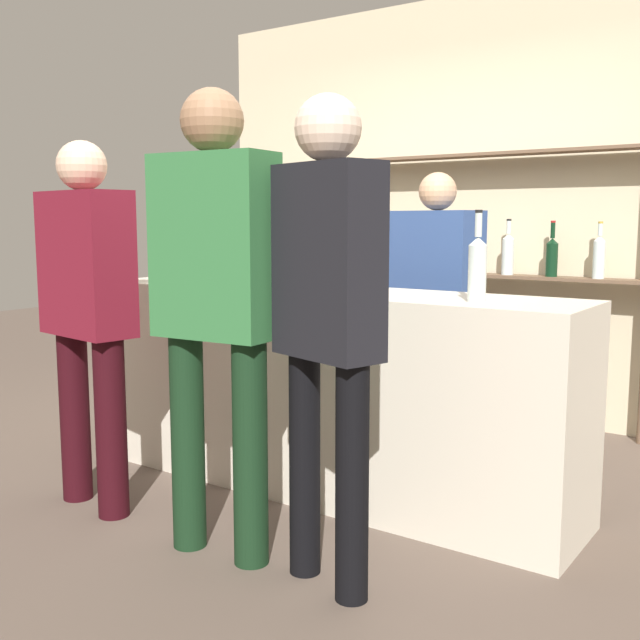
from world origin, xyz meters
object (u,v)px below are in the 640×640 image
Objects in this scene: counter_bottle_0 at (174,257)px; server_behind_counter at (436,295)px; counter_bottle_2 at (199,257)px; customer_right at (328,302)px; customer_left at (87,300)px; wine_glass at (346,268)px; counter_bottle_1 at (477,267)px; ice_bucket at (331,263)px; customer_center at (215,289)px.

counter_bottle_0 is 1.47m from server_behind_counter.
counter_bottle_2 is 0.21× the size of customer_right.
customer_left reaches higher than server_behind_counter.
wine_glass is 0.09× the size of customer_left.
counter_bottle_2 is 0.23× the size of server_behind_counter.
counter_bottle_0 is 2.12× the size of wine_glass.
counter_bottle_2 reaches higher than counter_bottle_0.
ice_bucket is at bearing 167.05° from counter_bottle_1.
counter_bottle_1 is at bearing 0.16° from wine_glass.
customer_right is at bearing -82.33° from customer_left.
counter_bottle_2 is (0.28, -0.10, 0.01)m from counter_bottle_0.
customer_right is at bearing 24.19° from server_behind_counter.
wine_glass is (1.21, -0.11, -0.01)m from counter_bottle_0.
counter_bottle_0 is at bearing -45.74° from server_behind_counter.
wine_glass is at bearing -12.67° from customer_center.
customer_left is at bearing -155.32° from counter_bottle_1.
customer_right is 0.97× the size of customer_center.
counter_bottle_1 is 0.21× the size of customer_center.
server_behind_counter is at bearing 72.88° from ice_bucket.
counter_bottle_2 is at bearing -18.92° from counter_bottle_0.
customer_center reaches higher than counter_bottle_1.
ice_bucket is (-0.22, 0.20, 0.01)m from wine_glass.
customer_left is 1.06× the size of server_behind_counter.
ice_bucket is at bearing 49.73° from customer_right.
counter_bottle_1 is 1.56m from counter_bottle_2.
server_behind_counter is at bearing 29.54° from customer_right.
wine_glass is at bearing -5.08° from counter_bottle_0.
counter_bottle_1 is 1.02× the size of counter_bottle_2.
counter_bottle_2 is at bearing -35.21° from server_behind_counter.
customer_center is (0.82, -0.76, -0.07)m from counter_bottle_2.
customer_center is at bearing 7.03° from server_behind_counter.
wine_glass is 0.82m from customer_right.
customer_left is at bearing -89.39° from counter_bottle_2.
counter_bottle_0 is 0.88m from customer_left.
wine_glass is 0.09× the size of customer_center.
customer_left is at bearing -127.74° from ice_bucket.
customer_right is at bearing -27.26° from counter_bottle_0.
ice_bucket is 0.14× the size of customer_center.
wine_glass is 0.10× the size of server_behind_counter.
ice_bucket is 0.15× the size of customer_left.
wine_glass is (-0.63, -0.00, -0.02)m from counter_bottle_1.
ice_bucket is 0.14× the size of customer_right.
customer_right reaches higher than counter_bottle_1.
counter_bottle_0 is 0.30m from counter_bottle_2.
customer_left is at bearing -142.28° from wine_glass.
ice_bucket is at bearing 14.66° from counter_bottle_2.
customer_center is (0.81, -0.04, 0.09)m from customer_left.
counter_bottle_1 is at bearing -12.95° from ice_bucket.
customer_right reaches higher than customer_left.
server_behind_counter is at bearing 89.84° from wine_glass.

